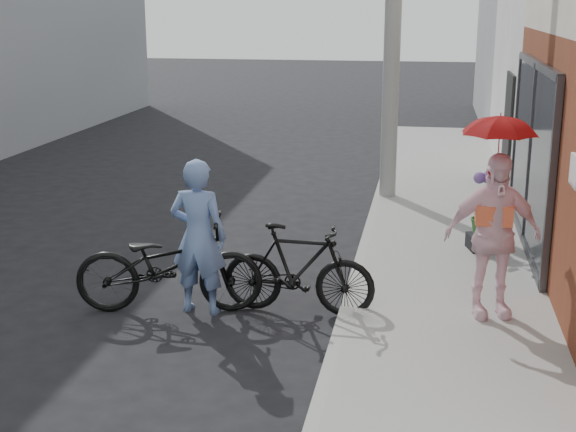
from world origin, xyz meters
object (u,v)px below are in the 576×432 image
(planter, at_px, (483,242))
(bike_left, at_px, (169,265))
(officer, at_px, (198,237))
(bike_right, at_px, (298,269))
(kimono_woman, at_px, (492,236))

(planter, bearing_deg, bike_left, -144.17)
(officer, height_order, bike_left, officer)
(officer, xyz_separation_m, bike_right, (1.10, 0.15, -0.36))
(bike_left, relative_size, kimono_woman, 1.18)
(officer, xyz_separation_m, kimono_woman, (3.17, 0.16, 0.13))
(planter, bearing_deg, bike_right, -131.93)
(bike_right, height_order, kimono_woman, kimono_woman)
(bike_left, relative_size, bike_right, 1.22)
(officer, distance_m, bike_right, 1.17)
(bike_left, distance_m, planter, 4.44)
(bike_right, xyz_separation_m, kimono_woman, (2.07, 0.02, 0.49))
(bike_left, relative_size, planter, 5.35)
(bike_left, distance_m, bike_right, 1.45)
(officer, bearing_deg, planter, -137.91)
(bike_right, distance_m, kimono_woman, 2.13)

